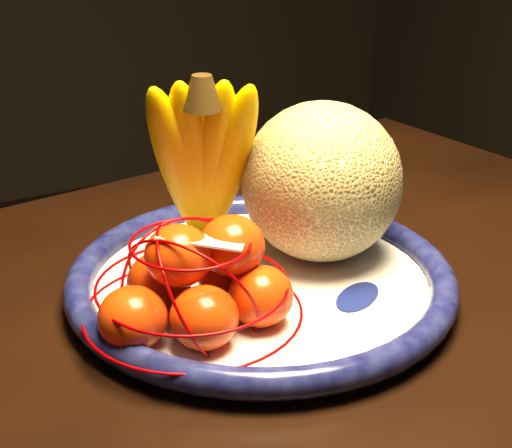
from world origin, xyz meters
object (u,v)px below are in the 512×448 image
banana_bunch (203,157)px  mandarin_bag (198,285)px  cantaloupe (322,182)px  fruit_bowl (261,280)px

banana_bunch → mandarin_bag: (-0.06, -0.12, -0.07)m
cantaloupe → banana_bunch: (-0.10, 0.06, 0.03)m
fruit_bowl → mandarin_bag: mandarin_bag is taller
fruit_bowl → mandarin_bag: 0.10m
cantaloupe → fruit_bowl: bearing=-165.3°
cantaloupe → mandarin_bag: bearing=-159.4°
fruit_bowl → cantaloupe: 0.11m
fruit_bowl → banana_bunch: bearing=106.4°
banana_bunch → mandarin_bag: size_ratio=0.88×
banana_bunch → mandarin_bag: 0.15m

